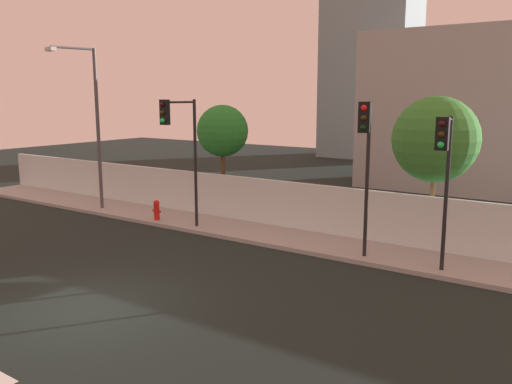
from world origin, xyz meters
TOP-DOWN VIEW (x-y plane):
  - ground_plane at (0.00, 0.00)m, footprint 80.00×80.00m
  - sidewalk at (0.00, 8.20)m, footprint 36.00×2.40m
  - perimeter_wall at (0.00, 9.49)m, footprint 36.00×0.18m
  - traffic_light_left at (6.62, 7.02)m, footprint 0.35×1.22m
  - traffic_light_center at (4.28, 7.03)m, footprint 0.49×1.23m
  - traffic_light_right at (-2.95, 6.72)m, footprint 0.34×1.84m
  - street_lamp_curbside at (-8.88, 7.47)m, footprint 0.76×2.17m
  - fire_hydrant at (-5.01, 7.44)m, footprint 0.44×0.26m
  - roadside_tree_leftmost at (-3.97, 10.61)m, footprint 2.29×2.29m
  - roadside_tree_midleft at (5.34, 10.61)m, footprint 2.98×2.98m
  - low_building_distant at (4.40, 23.49)m, footprint 12.99×6.00m

SIDE VIEW (x-z plane):
  - ground_plane at x=0.00m, z-range 0.00..0.00m
  - sidewalk at x=0.00m, z-range 0.00..0.15m
  - fire_hydrant at x=-5.01m, z-range 0.18..1.02m
  - perimeter_wall at x=0.00m, z-range 0.15..1.95m
  - traffic_light_left at x=6.62m, z-range 1.19..5.72m
  - roadside_tree_leftmost at x=-3.97m, z-range 1.26..6.12m
  - traffic_light_center at x=4.28m, z-range 1.26..6.18m
  - roadside_tree_midleft at x=5.34m, z-range 1.13..6.37m
  - traffic_light_right at x=-2.95m, z-range 1.30..6.25m
  - street_lamp_curbside at x=-8.88m, z-range 0.80..7.94m
  - low_building_distant at x=4.40m, z-range 0.00..8.79m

